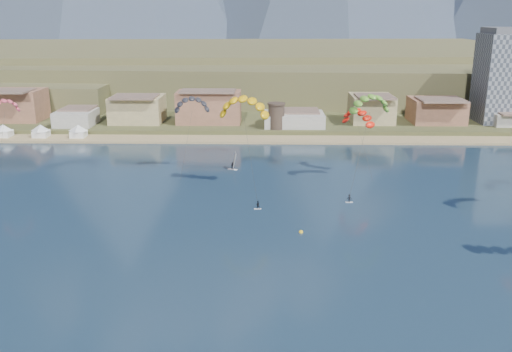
{
  "coord_description": "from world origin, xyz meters",
  "views": [
    {
      "loc": [
        1.99,
        -66.56,
        39.19
      ],
      "look_at": [
        0.0,
        32.0,
        10.0
      ],
      "focal_mm": 39.14,
      "sensor_mm": 36.0,
      "label": 1
    }
  ],
  "objects_px": {
    "windsurfer": "(233,164)",
    "kitesurfer_yellow": "(244,104)",
    "kitesurfer_green": "(370,102)",
    "buoy": "(301,232)",
    "watchtower": "(276,116)",
    "apartment_tower": "(509,76)"
  },
  "relations": [
    {
      "from": "kitesurfer_yellow",
      "to": "windsurfer",
      "type": "distance_m",
      "value": 24.27
    },
    {
      "from": "buoy",
      "to": "kitesurfer_green",
      "type": "bearing_deg",
      "value": 60.99
    },
    {
      "from": "watchtower",
      "to": "kitesurfer_green",
      "type": "relative_size",
      "value": 0.36
    },
    {
      "from": "kitesurfer_green",
      "to": "kitesurfer_yellow",
      "type": "bearing_deg",
      "value": -172.37
    },
    {
      "from": "windsurfer",
      "to": "buoy",
      "type": "xyz_separation_m",
      "value": [
        15.03,
        -42.42,
        -1.29
      ]
    },
    {
      "from": "watchtower",
      "to": "kitesurfer_green",
      "type": "bearing_deg",
      "value": -69.53
    },
    {
      "from": "kitesurfer_green",
      "to": "buoy",
      "type": "xyz_separation_m",
      "value": [
        -16.94,
        -30.55,
        -19.43
      ]
    },
    {
      "from": "watchtower",
      "to": "windsurfer",
      "type": "height_order",
      "value": "watchtower"
    },
    {
      "from": "kitesurfer_yellow",
      "to": "windsurfer",
      "type": "bearing_deg",
      "value": 102.55
    },
    {
      "from": "windsurfer",
      "to": "kitesurfer_yellow",
      "type": "bearing_deg",
      "value": -77.45
    },
    {
      "from": "kitesurfer_green",
      "to": "watchtower",
      "type": "bearing_deg",
      "value": 110.47
    },
    {
      "from": "buoy",
      "to": "kitesurfer_yellow",
      "type": "bearing_deg",
      "value": 113.35
    },
    {
      "from": "watchtower",
      "to": "apartment_tower",
      "type": "bearing_deg",
      "value": 9.93
    },
    {
      "from": "watchtower",
      "to": "kitesurfer_yellow",
      "type": "distance_m",
      "value": 60.22
    },
    {
      "from": "watchtower",
      "to": "kitesurfer_green",
      "type": "distance_m",
      "value": 59.5
    },
    {
      "from": "buoy",
      "to": "watchtower",
      "type": "bearing_deg",
      "value": 92.26
    },
    {
      "from": "windsurfer",
      "to": "buoy",
      "type": "height_order",
      "value": "windsurfer"
    },
    {
      "from": "apartment_tower",
      "to": "buoy",
      "type": "xyz_separation_m",
      "value": [
        -76.64,
        -98.9,
        -17.69
      ]
    },
    {
      "from": "kitesurfer_yellow",
      "to": "windsurfer",
      "type": "xyz_separation_m",
      "value": [
        -3.49,
        15.69,
        -18.19
      ]
    },
    {
      "from": "kitesurfer_green",
      "to": "windsurfer",
      "type": "bearing_deg",
      "value": 159.62
    },
    {
      "from": "watchtower",
      "to": "buoy",
      "type": "height_order",
      "value": "watchtower"
    },
    {
      "from": "kitesurfer_green",
      "to": "windsurfer",
      "type": "distance_m",
      "value": 38.64
    }
  ]
}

